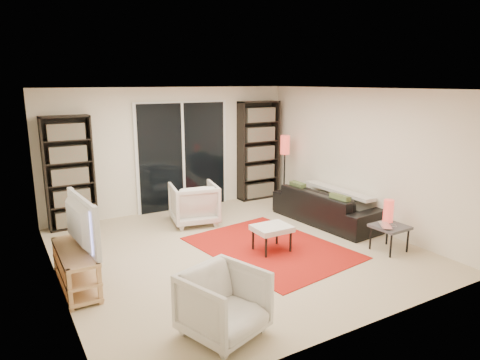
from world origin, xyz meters
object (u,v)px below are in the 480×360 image
(bookshelf_left, at_px, (69,173))
(side_table, at_px, (390,228))
(bookshelf_right, at_px, (258,151))
(tv_stand, at_px, (76,268))
(armchair_front, at_px, (224,303))
(sofa, at_px, (326,206))
(armchair_back, at_px, (194,203))
(ottoman, at_px, (272,229))
(floor_lamp, at_px, (285,152))

(bookshelf_left, relative_size, side_table, 4.02)
(bookshelf_right, distance_m, side_table, 3.61)
(tv_stand, distance_m, armchair_front, 2.12)
(bookshelf_left, height_order, sofa, bookshelf_left)
(side_table, bearing_deg, armchair_front, -168.03)
(bookshelf_left, relative_size, armchair_back, 2.41)
(armchair_back, height_order, side_table, armchair_back)
(side_table, bearing_deg, tv_stand, 165.20)
(bookshelf_right, bearing_deg, ottoman, -118.83)
(bookshelf_right, distance_m, ottoman, 3.12)
(armchair_front, bearing_deg, bookshelf_right, 34.98)
(bookshelf_right, xyz_separation_m, floor_lamp, (0.27, -0.59, 0.04))
(ottoman, height_order, floor_lamp, floor_lamp)
(armchair_back, xyz_separation_m, ottoman, (0.46, -1.79, -0.02))
(bookshelf_right, relative_size, floor_lamp, 1.47)
(side_table, bearing_deg, floor_lamp, 86.25)
(bookshelf_right, distance_m, armchair_back, 2.22)
(bookshelf_left, xyz_separation_m, side_table, (3.92, -3.54, -0.62))
(floor_lamp, bearing_deg, sofa, -94.10)
(sofa, bearing_deg, tv_stand, 90.11)
(sofa, distance_m, ottoman, 1.75)
(bookshelf_left, xyz_separation_m, ottoman, (2.39, -2.66, -0.63))
(bookshelf_right, bearing_deg, armchair_back, -155.68)
(bookshelf_right, distance_m, floor_lamp, 0.65)
(bookshelf_right, height_order, ottoman, bookshelf_right)
(bookshelf_left, xyz_separation_m, sofa, (4.01, -2.03, -0.67))
(armchair_front, distance_m, floor_lamp, 5.02)
(armchair_front, height_order, side_table, armchair_front)
(sofa, relative_size, armchair_front, 2.78)
(armchair_back, height_order, armchair_front, armchair_back)
(side_table, relative_size, floor_lamp, 0.34)
(bookshelf_left, height_order, armchair_front, bookshelf_left)
(bookshelf_right, bearing_deg, floor_lamp, -65.78)
(tv_stand, height_order, floor_lamp, floor_lamp)
(armchair_front, distance_m, ottoman, 2.27)
(bookshelf_right, distance_m, sofa, 2.17)
(sofa, bearing_deg, bookshelf_left, 58.36)
(tv_stand, height_order, armchair_back, armchair_back)
(tv_stand, xyz_separation_m, sofa, (4.38, 0.38, 0.04))
(sofa, bearing_deg, side_table, 171.76)
(ottoman, distance_m, floor_lamp, 2.80)
(armchair_front, xyz_separation_m, ottoman, (1.65, 1.56, 0.00))
(side_table, bearing_deg, bookshelf_right, 91.18)
(ottoman, xyz_separation_m, side_table, (1.54, -0.88, 0.01))
(floor_lamp, bearing_deg, tv_stand, -157.95)
(bookshelf_left, height_order, bookshelf_right, bookshelf_right)
(bookshelf_left, bearing_deg, side_table, -42.07)
(ottoman, distance_m, side_table, 1.77)
(bookshelf_left, distance_m, bookshelf_right, 3.85)
(armchair_back, bearing_deg, ottoman, 116.02)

